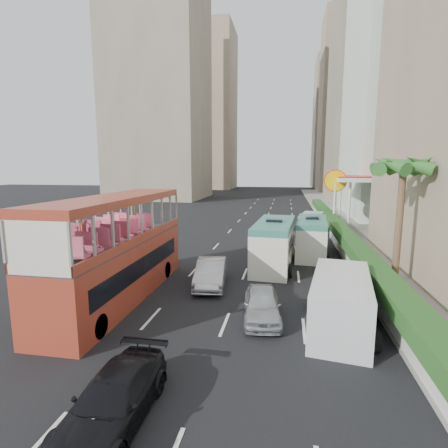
% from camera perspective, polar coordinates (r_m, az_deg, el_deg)
% --- Properties ---
extents(ground_plane, '(200.00, 200.00, 0.00)m').
position_cam_1_polar(ground_plane, '(16.73, 2.72, -13.26)').
color(ground_plane, black).
rests_on(ground_plane, ground).
extents(double_decker_bus, '(2.50, 11.00, 5.06)m').
position_cam_1_polar(double_decker_bus, '(17.70, -16.90, -3.78)').
color(double_decker_bus, '#A23623').
rests_on(double_decker_bus, ground).
extents(car_silver_lane_a, '(2.02, 4.50, 1.43)m').
position_cam_1_polar(car_silver_lane_a, '(19.48, -2.13, -9.93)').
color(car_silver_lane_a, '#B7B9BE').
rests_on(car_silver_lane_a, ground).
extents(car_silver_lane_b, '(1.92, 3.94, 1.29)m').
position_cam_1_polar(car_silver_lane_b, '(15.54, 6.17, -15.14)').
color(car_silver_lane_b, '#B7B9BE').
rests_on(car_silver_lane_b, ground).
extents(car_black, '(1.75, 4.27, 1.24)m').
position_cam_1_polar(car_black, '(10.61, -17.36, -28.36)').
color(car_black, black).
rests_on(car_black, ground).
extents(van_asset, '(2.95, 4.99, 1.30)m').
position_cam_1_polar(van_asset, '(35.08, 8.84, -1.36)').
color(van_asset, silver).
rests_on(van_asset, ground).
extents(minibus_near, '(2.69, 6.80, 2.95)m').
position_cam_1_polar(minibus_near, '(22.88, 8.15, -3.26)').
color(minibus_near, silver).
rests_on(minibus_near, ground).
extents(minibus_far, '(2.46, 6.17, 2.68)m').
position_cam_1_polar(minibus_far, '(26.34, 14.09, -2.10)').
color(minibus_far, silver).
rests_on(minibus_far, ground).
extents(panel_van_near, '(2.92, 5.61, 2.14)m').
position_cam_1_polar(panel_van_near, '(15.01, 18.49, -12.05)').
color(panel_van_near, silver).
rests_on(panel_van_near, ground).
extents(panel_van_far, '(2.78, 5.01, 1.89)m').
position_cam_1_polar(panel_van_far, '(35.19, 14.07, 0.07)').
color(panel_van_far, silver).
rests_on(panel_van_far, ground).
extents(sidewalk, '(6.00, 120.00, 0.18)m').
position_cam_1_polar(sidewalk, '(41.42, 19.80, -0.05)').
color(sidewalk, '#99968C').
rests_on(sidewalk, ground).
extents(kerb_wall, '(0.30, 44.00, 1.00)m').
position_cam_1_polar(kerb_wall, '(30.18, 18.04, -2.12)').
color(kerb_wall, silver).
rests_on(kerb_wall, sidewalk).
extents(hedge, '(1.10, 44.00, 0.70)m').
position_cam_1_polar(hedge, '(30.03, 18.12, -0.53)').
color(hedge, '#2D6626').
rests_on(hedge, kerb_wall).
extents(palm_tree, '(0.36, 0.36, 6.40)m').
position_cam_1_polar(palm_tree, '(20.42, 26.64, -0.24)').
color(palm_tree, brown).
rests_on(palm_tree, sidewalk).
extents(shell_station, '(6.50, 8.00, 5.50)m').
position_cam_1_polar(shell_station, '(39.33, 21.93, 3.27)').
color(shell_station, silver).
rests_on(shell_station, ground).
extents(tower_mid, '(16.00, 16.00, 50.00)m').
position_cam_1_polar(tower_mid, '(77.33, 23.68, 22.45)').
color(tower_mid, gray).
rests_on(tower_mid, ground).
extents(tower_far_a, '(14.00, 14.00, 44.00)m').
position_cam_1_polar(tower_far_a, '(99.71, 19.66, 17.76)').
color(tower_far_a, tan).
rests_on(tower_far_a, ground).
extents(tower_far_b, '(14.00, 14.00, 40.00)m').
position_cam_1_polar(tower_far_b, '(121.04, 17.87, 15.29)').
color(tower_far_b, gray).
rests_on(tower_far_b, ground).
extents(tower_left_a, '(18.00, 18.00, 52.00)m').
position_cam_1_polar(tower_left_a, '(77.48, -10.70, 23.77)').
color(tower_left_a, gray).
rests_on(tower_left_a, ground).
extents(tower_left_b, '(16.00, 16.00, 46.00)m').
position_cam_1_polar(tower_left_b, '(109.28, -2.78, 18.00)').
color(tower_left_b, tan).
rests_on(tower_left_b, ground).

